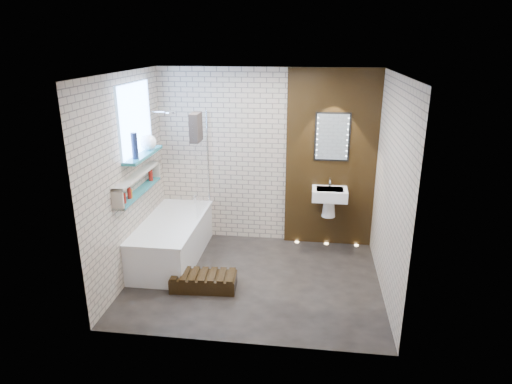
# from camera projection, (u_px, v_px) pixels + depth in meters

# --- Properties ---
(ground) EXTENTS (3.20, 3.20, 0.00)m
(ground) POSITION_uv_depth(u_px,v_px,m) (255.00, 279.00, 5.82)
(ground) COLOR black
(ground) RESTS_ON ground
(room_shell) EXTENTS (3.24, 3.20, 2.60)m
(room_shell) POSITION_uv_depth(u_px,v_px,m) (254.00, 184.00, 5.40)
(room_shell) COLOR #BBA594
(room_shell) RESTS_ON ground
(walnut_panel) EXTENTS (1.30, 0.06, 2.60)m
(walnut_panel) POSITION_uv_depth(u_px,v_px,m) (331.00, 160.00, 6.48)
(walnut_panel) COLOR black
(walnut_panel) RESTS_ON ground
(clerestory_window) EXTENTS (0.18, 1.00, 0.94)m
(clerestory_window) POSITION_uv_depth(u_px,v_px,m) (137.00, 126.00, 5.72)
(clerestory_window) COLOR #7FADE0
(clerestory_window) RESTS_ON room_shell
(display_niche) EXTENTS (0.14, 1.30, 0.26)m
(display_niche) POSITION_uv_depth(u_px,v_px,m) (138.00, 183.00, 5.76)
(display_niche) COLOR #22737D
(display_niche) RESTS_ON room_shell
(bathtub) EXTENTS (0.79, 1.74, 0.70)m
(bathtub) POSITION_uv_depth(u_px,v_px,m) (173.00, 239.00, 6.29)
(bathtub) COLOR white
(bathtub) RESTS_ON ground
(bath_screen) EXTENTS (0.01, 0.78, 1.40)m
(bath_screen) POSITION_uv_depth(u_px,v_px,m) (202.00, 164.00, 6.35)
(bath_screen) COLOR white
(bath_screen) RESTS_ON bathtub
(towel) EXTENTS (0.11, 0.29, 0.38)m
(towel) POSITION_uv_depth(u_px,v_px,m) (196.00, 127.00, 5.93)
(towel) COLOR black
(towel) RESTS_ON bath_screen
(shower_head) EXTENTS (0.18, 0.18, 0.02)m
(shower_head) POSITION_uv_depth(u_px,v_px,m) (171.00, 112.00, 6.22)
(shower_head) COLOR silver
(shower_head) RESTS_ON room_shell
(washbasin) EXTENTS (0.50, 0.36, 0.58)m
(washbasin) POSITION_uv_depth(u_px,v_px,m) (329.00, 198.00, 6.46)
(washbasin) COLOR white
(washbasin) RESTS_ON walnut_panel
(led_mirror) EXTENTS (0.50, 0.02, 0.70)m
(led_mirror) POSITION_uv_depth(u_px,v_px,m) (332.00, 137.00, 6.33)
(led_mirror) COLOR black
(led_mirror) RESTS_ON walnut_panel
(walnut_step) EXTENTS (0.83, 0.41, 0.18)m
(walnut_step) POSITION_uv_depth(u_px,v_px,m) (204.00, 282.00, 5.58)
(walnut_step) COLOR black
(walnut_step) RESTS_ON ground
(niche_bottles) EXTENTS (0.06, 0.97, 0.15)m
(niche_bottles) POSITION_uv_depth(u_px,v_px,m) (137.00, 187.00, 5.71)
(niche_bottles) COLOR maroon
(niche_bottles) RESTS_ON display_niche
(sill_vases) EXTENTS (0.21, 0.62, 0.33)m
(sill_vases) POSITION_uv_depth(u_px,v_px,m) (146.00, 143.00, 5.89)
(sill_vases) COLOR white
(sill_vases) RESTS_ON clerestory_window
(floor_uplights) EXTENTS (0.96, 0.06, 0.01)m
(floor_uplights) POSITION_uv_depth(u_px,v_px,m) (326.00, 244.00, 6.83)
(floor_uplights) COLOR #FFD899
(floor_uplights) RESTS_ON ground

